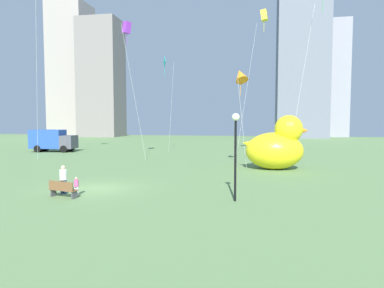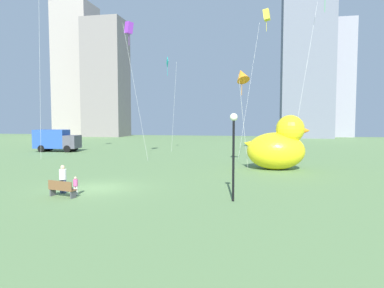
# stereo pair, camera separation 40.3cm
# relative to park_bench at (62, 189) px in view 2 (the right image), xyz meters

# --- Properties ---
(ground_plane) EXTENTS (140.00, 140.00, 0.00)m
(ground_plane) POSITION_rel_park_bench_xyz_m (0.68, 2.62, -0.47)
(ground_plane) COLOR #5E814D
(park_bench) EXTENTS (1.69, 0.82, 0.90)m
(park_bench) POSITION_rel_park_bench_xyz_m (0.00, 0.00, 0.00)
(park_bench) COLOR brown
(park_bench) RESTS_ON ground
(person_adult) EXTENTS (0.39, 0.39, 1.60)m
(person_adult) POSITION_rel_park_bench_xyz_m (-0.50, 0.95, 0.41)
(person_adult) COLOR #38476B
(person_adult) RESTS_ON ground
(person_child) EXTENTS (0.25, 0.25, 1.03)m
(person_child) POSITION_rel_park_bench_xyz_m (0.46, 0.63, 0.09)
(person_child) COLOR silver
(person_child) RESTS_ON ground
(giant_inflatable_duck) EXTENTS (5.49, 3.52, 4.55)m
(giant_inflatable_duck) POSITION_rel_park_bench_xyz_m (11.91, 12.94, 1.46)
(giant_inflatable_duck) COLOR yellow
(giant_inflatable_duck) RESTS_ON ground
(lamppost) EXTENTS (0.39, 0.39, 4.49)m
(lamppost) POSITION_rel_park_bench_xyz_m (9.12, 0.86, 2.71)
(lamppost) COLOR black
(lamppost) RESTS_ON ground
(box_truck) EXTENTS (5.85, 2.81, 2.85)m
(box_truck) POSITION_rel_park_bench_xyz_m (-15.75, 24.22, 0.96)
(box_truck) COLOR #264CA5
(box_truck) RESTS_ON ground
(city_skyline) EXTENTS (76.48, 19.06, 35.22)m
(city_skyline) POSITION_rel_park_bench_xyz_m (-4.10, 69.70, 15.32)
(city_skyline) COLOR #9E938C
(city_skyline) RESTS_ON ground
(kite_purple) EXTENTS (2.32, 2.25, 13.78)m
(kite_purple) POSITION_rel_park_bench_xyz_m (-2.39, 16.21, 12.61)
(kite_purple) COLOR silver
(kite_purple) RESTS_ON ground
(kite_yellow) EXTENTS (3.21, 3.52, 15.82)m
(kite_yellow) POSITION_rel_park_bench_xyz_m (10.89, 21.54, 14.59)
(kite_yellow) COLOR silver
(kite_yellow) RESTS_ON ground
(kite_orange) EXTENTS (1.73, 1.87, 8.71)m
(kite_orange) POSITION_rel_park_bench_xyz_m (8.83, 13.39, 7.46)
(kite_orange) COLOR silver
(kite_orange) RESTS_ON ground
(kite_green) EXTENTS (3.29, 2.93, 15.73)m
(kite_green) POSITION_rel_park_bench_xyz_m (15.56, 15.50, 13.76)
(kite_green) COLOR silver
(kite_green) RESTS_ON ground
(kite_teal) EXTENTS (1.52, 1.83, 11.91)m
(kite_teal) POSITION_rel_park_bench_xyz_m (-0.91, 25.35, 10.29)
(kite_teal) COLOR silver
(kite_teal) RESTS_ON ground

